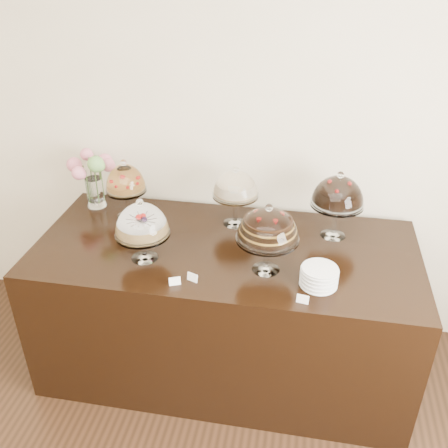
% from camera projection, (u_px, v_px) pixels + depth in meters
% --- Properties ---
extents(wall_back, '(5.00, 0.04, 3.00)m').
position_uv_depth(wall_back, '(221.00, 114.00, 3.05)').
color(wall_back, beige).
rests_on(wall_back, ground).
extents(display_counter, '(2.20, 1.00, 0.90)m').
position_uv_depth(display_counter, '(225.00, 307.00, 3.10)').
color(display_counter, black).
rests_on(display_counter, ground).
extents(cake_stand_sugar_sponge, '(0.30, 0.30, 0.37)m').
position_uv_depth(cake_stand_sugar_sponge, '(142.00, 223.00, 2.66)').
color(cake_stand_sugar_sponge, white).
rests_on(cake_stand_sugar_sponge, display_counter).
extents(cake_stand_choco_layer, '(0.33, 0.33, 0.40)m').
position_uv_depth(cake_stand_choco_layer, '(268.00, 227.00, 2.54)').
color(cake_stand_choco_layer, white).
rests_on(cake_stand_choco_layer, display_counter).
extents(cake_stand_cheesecake, '(0.28, 0.28, 0.38)m').
position_uv_depth(cake_stand_cheesecake, '(236.00, 187.00, 2.98)').
color(cake_stand_cheesecake, white).
rests_on(cake_stand_cheesecake, display_counter).
extents(cake_stand_dark_choco, '(0.31, 0.31, 0.41)m').
position_uv_depth(cake_stand_dark_choco, '(338.00, 194.00, 2.84)').
color(cake_stand_dark_choco, white).
rests_on(cake_stand_dark_choco, display_counter).
extents(cake_stand_fruit_tart, '(0.25, 0.25, 0.38)m').
position_uv_depth(cake_stand_fruit_tart, '(125.00, 181.00, 3.07)').
color(cake_stand_fruit_tart, white).
rests_on(cake_stand_fruit_tart, display_counter).
extents(flower_vase, '(0.32, 0.27, 0.39)m').
position_uv_depth(flower_vase, '(93.00, 173.00, 3.19)').
color(flower_vase, white).
rests_on(flower_vase, display_counter).
extents(plate_stack, '(0.19, 0.19, 0.10)m').
position_uv_depth(plate_stack, '(319.00, 277.00, 2.53)').
color(plate_stack, white).
rests_on(plate_stack, display_counter).
extents(price_card_left, '(0.06, 0.04, 0.04)m').
position_uv_depth(price_card_left, '(175.00, 281.00, 2.55)').
color(price_card_left, white).
rests_on(price_card_left, display_counter).
extents(price_card_right, '(0.06, 0.03, 0.04)m').
position_uv_depth(price_card_right, '(303.00, 299.00, 2.42)').
color(price_card_right, white).
rests_on(price_card_right, display_counter).
extents(price_card_extra, '(0.06, 0.04, 0.04)m').
position_uv_depth(price_card_extra, '(192.00, 277.00, 2.58)').
color(price_card_extra, white).
rests_on(price_card_extra, display_counter).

